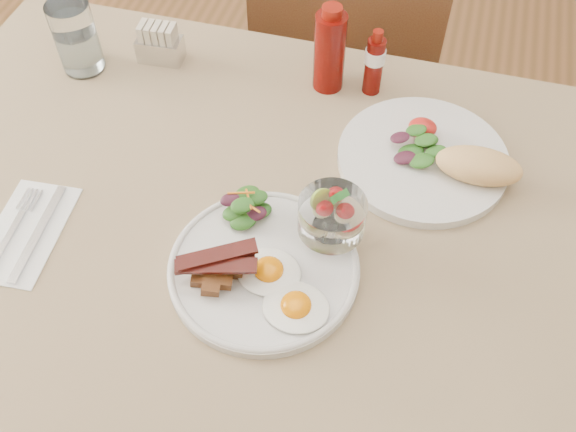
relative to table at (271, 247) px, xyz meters
The scene contains 13 objects.
table is the anchor object (origin of this frame).
chair_far 0.68m from the table, 90.00° to the left, with size 0.42×0.42×0.93m.
main_plate 0.14m from the table, 78.26° to the right, with size 0.28×0.28×0.02m, color silver.
fried_eggs 0.19m from the table, 66.81° to the right, with size 0.15×0.14×0.03m.
bacon_potato_pile 0.19m from the table, 104.37° to the right, with size 0.12×0.08×0.05m.
side_salad 0.13m from the table, 142.80° to the right, with size 0.08×0.08×0.04m.
fruit_cup 0.19m from the table, 16.67° to the right, with size 0.10×0.10×0.10m.
second_plate 0.31m from the table, 35.96° to the left, with size 0.30×0.28×0.07m.
ketchup_bottle 0.36m from the table, 87.05° to the left, with size 0.06×0.06×0.17m.
hot_sauce_bottle 0.38m from the table, 73.60° to the left, with size 0.05×0.05×0.13m.
sugar_caddy 0.45m from the table, 134.84° to the left, with size 0.09×0.05×0.08m.
water_glass 0.53m from the table, 150.55° to the left, with size 0.08×0.08×0.13m.
napkin_cutlery 0.39m from the table, 159.19° to the right, with size 0.12×0.20×0.01m.
Camera 1 is at (0.19, -0.59, 1.55)m, focal length 40.00 mm.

